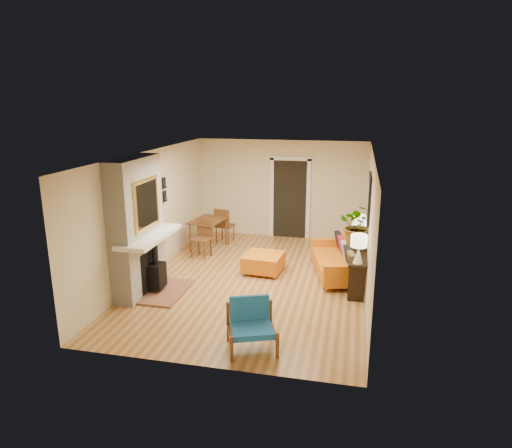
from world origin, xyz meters
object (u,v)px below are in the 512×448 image
object	(u,v)px
blue_chair	(251,322)
houseplant	(359,225)
console_table	(358,257)
dining_table	(211,226)
sofa	(339,260)
ottoman	(263,262)
lamp_far	(359,225)
lamp_near	(359,246)

from	to	relation	value
blue_chair	houseplant	world-z (taller)	houseplant
blue_chair	console_table	distance (m)	3.20
dining_table	console_table	bearing A→B (deg)	-22.77
blue_chair	sofa	bearing A→B (deg)	70.24
dining_table	houseplant	xyz separation A→B (m)	(3.55, -1.26, 0.57)
blue_chair	dining_table	world-z (taller)	dining_table
sofa	ottoman	xyz separation A→B (m)	(-1.60, -0.18, -0.10)
console_table	lamp_far	xyz separation A→B (m)	(0.00, 0.69, 0.49)
console_table	lamp_far	world-z (taller)	lamp_far
ottoman	blue_chair	size ratio (longest dim) A/B	0.94
lamp_near	sofa	bearing A→B (deg)	107.17
blue_chair	lamp_near	size ratio (longest dim) A/B	1.67
blue_chair	dining_table	size ratio (longest dim) A/B	0.51
dining_table	houseplant	size ratio (longest dim) A/B	1.95
sofa	console_table	distance (m)	0.61
lamp_near	lamp_far	world-z (taller)	same
sofa	blue_chair	size ratio (longest dim) A/B	2.25
lamp_far	houseplant	distance (m)	0.47
sofa	dining_table	distance (m)	3.38
lamp_far	ottoman	bearing A→B (deg)	-166.94
blue_chair	console_table	world-z (taller)	blue_chair
console_table	lamp_far	bearing A→B (deg)	90.00
console_table	houseplant	xyz separation A→B (m)	(-0.01, 0.24, 0.60)
lamp_near	console_table	bearing A→B (deg)	90.00
blue_chair	dining_table	bearing A→B (deg)	115.27
houseplant	console_table	bearing A→B (deg)	-87.57
ottoman	lamp_far	size ratio (longest dim) A/B	1.58
console_table	ottoman	bearing A→B (deg)	173.20
ottoman	lamp_near	bearing A→B (deg)	-27.21
ottoman	lamp_far	bearing A→B (deg)	13.06
blue_chair	lamp_far	distance (m)	3.88
console_table	lamp_near	world-z (taller)	lamp_near
blue_chair	lamp_far	bearing A→B (deg)	66.43
sofa	blue_chair	xyz separation A→B (m)	(-1.16, -3.23, 0.07)
dining_table	lamp_far	world-z (taller)	lamp_far
console_table	houseplant	size ratio (longest dim) A/B	2.06
console_table	lamp_near	distance (m)	0.92
sofa	ottoman	bearing A→B (deg)	-173.59
lamp_far	sofa	bearing A→B (deg)	-143.06
sofa	dining_table	bearing A→B (deg)	161.32
sofa	houseplant	xyz separation A→B (m)	(0.36, -0.18, 0.85)
ottoman	houseplant	size ratio (longest dim) A/B	0.95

